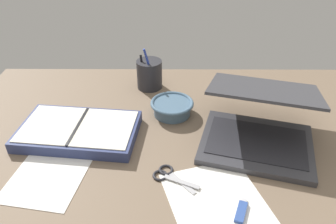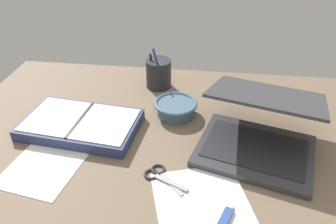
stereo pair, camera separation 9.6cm
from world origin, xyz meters
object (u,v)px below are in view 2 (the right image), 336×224
at_px(pen_cup, 159,73).
at_px(planner, 81,124).
at_px(bowl, 176,107).
at_px(scissors, 159,175).
at_px(laptop, 259,131).

bearing_deg(pen_cup, planner, -123.25).
bearing_deg(bowl, scissors, -92.62).
bearing_deg(laptop, bowl, 166.99).
distance_m(pen_cup, planner, 0.36).
distance_m(laptop, bowl, 0.28).
distance_m(planner, scissors, 0.31).
bearing_deg(planner, scissors, -26.17).
height_order(laptop, pen_cup, laptop).
bearing_deg(scissors, laptop, 66.76).
height_order(pen_cup, planner, pen_cup).
relative_size(bowl, scissors, 1.18).
height_order(laptop, planner, laptop).
height_order(bowl, planner, bowl).
bearing_deg(pen_cup, bowl, -65.26).
distance_m(bowl, scissors, 0.29).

